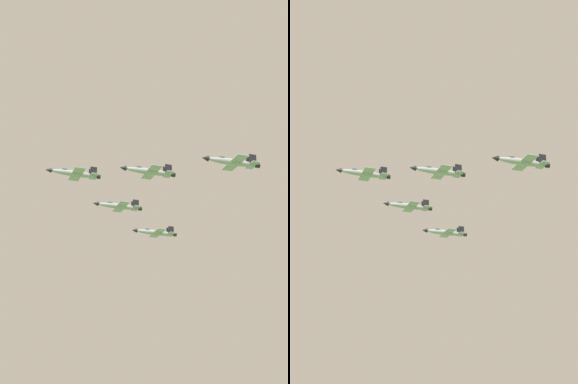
{
  "view_description": "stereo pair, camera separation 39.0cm",
  "coord_description": "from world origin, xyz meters",
  "views": [
    {
      "loc": [
        13.03,
        134.17,
        105.98
      ],
      "look_at": [
        -33.66,
        -19.73,
        171.4
      ],
      "focal_mm": 54.49,
      "sensor_mm": 36.0,
      "label": 1
    },
    {
      "loc": [
        12.66,
        134.28,
        105.98
      ],
      "look_at": [
        -33.66,
        -19.73,
        171.4
      ],
      "focal_mm": 54.49,
      "sensor_mm": 36.0,
      "label": 2
    }
  ],
  "objects": [
    {
      "name": "jet_lead",
      "position": [
        -12.38,
        -19.19,
        174.53
      ],
      "size": [
        16.28,
        9.91,
        3.42
      ],
      "rotation": [
        0.0,
        0.0,
        0.04
      ],
      "color": "#9EA3A8"
    },
    {
      "name": "jet_left_wingman",
      "position": [
        -30.47,
        -4.59,
        171.26
      ],
      "size": [
        16.06,
        9.74,
        3.38
      ],
      "rotation": [
        0.0,
        0.0,
        0.03
      ],
      "color": "#9EA3A8"
    },
    {
      "name": "jet_right_wingman",
      "position": [
        -29.71,
        -34.69,
        171.93
      ],
      "size": [
        16.28,
        9.88,
        3.43
      ],
      "rotation": [
        0.0,
        0.0,
        0.03
      ],
      "color": "#9EA3A8"
    },
    {
      "name": "jet_left_outer",
      "position": [
        -48.56,
        10.01,
        170.04
      ],
      "size": [
        16.42,
        9.93,
        3.46
      ],
      "rotation": [
        0.0,
        0.0,
        0.02
      ],
      "color": "#9EA3A8"
    },
    {
      "name": "jet_right_outer",
      "position": [
        -47.03,
        -50.19,
        169.59
      ],
      "size": [
        16.54,
        10.05,
        3.48
      ],
      "rotation": [
        0.0,
        0.0,
        0.04
      ],
      "color": "#9EA3A8"
    }
  ]
}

